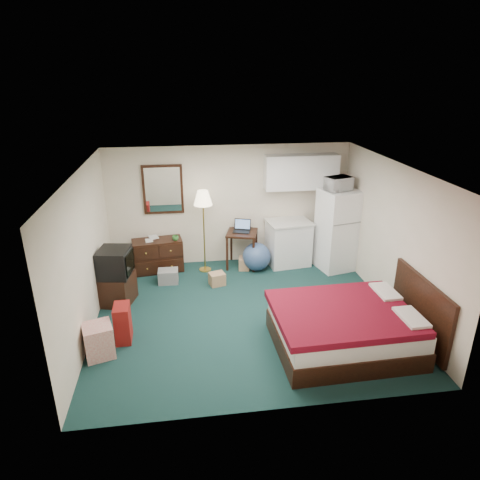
{
  "coord_description": "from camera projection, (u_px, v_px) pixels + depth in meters",
  "views": [
    {
      "loc": [
        -0.98,
        -6.26,
        3.87
      ],
      "look_at": [
        -0.03,
        0.51,
        1.16
      ],
      "focal_mm": 32.0,
      "sensor_mm": 36.0,
      "label": 1
    }
  ],
  "objects": [
    {
      "name": "exercise_ball",
      "position": [
        256.0,
        257.0,
        8.83
      ],
      "size": [
        0.73,
        0.73,
        0.58
      ],
      "primitive_type": "sphere",
      "rotation": [
        0.0,
        0.0,
        0.31
      ],
      "color": "#36507E",
      "rests_on": "floor"
    },
    {
      "name": "retail_box",
      "position": [
        99.0,
        341.0,
        6.16
      ],
      "size": [
        0.49,
        0.49,
        0.5
      ],
      "primitive_type": null,
      "rotation": [
        0.0,
        0.0,
        0.29
      ],
      "color": "silver",
      "rests_on": "floor"
    },
    {
      "name": "suitcase",
      "position": [
        123.0,
        323.0,
        6.49
      ],
      "size": [
        0.24,
        0.37,
        0.6
      ],
      "primitive_type": null,
      "rotation": [
        0.0,
        0.0,
        0.02
      ],
      "color": "maroon",
      "rests_on": "floor"
    },
    {
      "name": "tv_stand",
      "position": [
        117.0,
        289.0,
        7.59
      ],
      "size": [
        0.67,
        0.7,
        0.53
      ],
      "primitive_type": null,
      "rotation": [
        0.0,
        0.0,
        -0.27
      ],
      "color": "black",
      "rests_on": "floor"
    },
    {
      "name": "cardboard_box_a",
      "position": [
        217.0,
        279.0,
        8.26
      ],
      "size": [
        0.34,
        0.31,
        0.24
      ],
      "primitive_type": null,
      "rotation": [
        0.0,
        0.0,
        0.26
      ],
      "color": "tan",
      "rests_on": "floor"
    },
    {
      "name": "file_bin",
      "position": [
        168.0,
        276.0,
        8.34
      ],
      "size": [
        0.39,
        0.3,
        0.27
      ],
      "primitive_type": null,
      "rotation": [
        0.0,
        0.0,
        -0.03
      ],
      "color": "gray",
      "rests_on": "floor"
    },
    {
      "name": "book_a",
      "position": [
        145.0,
        237.0,
        8.54
      ],
      "size": [
        0.15,
        0.04,
        0.2
      ],
      "primitive_type": "imported",
      "rotation": [
        0.0,
        0.0,
        0.13
      ],
      "color": "tan",
      "rests_on": "dresser"
    },
    {
      "name": "ceiling",
      "position": [
        247.0,
        169.0,
        6.39
      ],
      "size": [
        5.0,
        4.5,
        0.01
      ],
      "primitive_type": "cube",
      "color": "beige",
      "rests_on": "walls"
    },
    {
      "name": "crt_tv",
      "position": [
        115.0,
        262.0,
        7.4
      ],
      "size": [
        0.62,
        0.65,
        0.49
      ],
      "primitive_type": null,
      "rotation": [
        0.0,
        0.0,
        -0.16
      ],
      "color": "black",
      "rests_on": "tv_stand"
    },
    {
      "name": "laptop",
      "position": [
        242.0,
        226.0,
        8.79
      ],
      "size": [
        0.41,
        0.37,
        0.23
      ],
      "primitive_type": null,
      "rotation": [
        0.0,
        0.0,
        -0.32
      ],
      "color": "black",
      "rests_on": "desk"
    },
    {
      "name": "walls",
      "position": [
        246.0,
        246.0,
        6.85
      ],
      "size": [
        5.01,
        4.51,
        2.5
      ],
      "color": "beige",
      "rests_on": "floor"
    },
    {
      "name": "bed",
      "position": [
        344.0,
        329.0,
        6.31
      ],
      "size": [
        2.04,
        1.61,
        0.64
      ],
      "primitive_type": null,
      "rotation": [
        0.0,
        0.0,
        0.02
      ],
      "color": "#560514",
      "rests_on": "floor"
    },
    {
      "name": "floor",
      "position": [
        246.0,
        313.0,
        7.31
      ],
      "size": [
        5.0,
        4.5,
        0.01
      ],
      "primitive_type": "cube",
      "color": "#0F292D",
      "rests_on": "ground"
    },
    {
      "name": "kitchen_counter",
      "position": [
        288.0,
        243.0,
        9.06
      ],
      "size": [
        0.92,
        0.75,
        0.92
      ],
      "primitive_type": null,
      "rotation": [
        0.0,
        0.0,
        0.13
      ],
      "color": "white",
      "rests_on": "floor"
    },
    {
      "name": "headboard",
      "position": [
        420.0,
        310.0,
        6.38
      ],
      "size": [
        0.06,
        1.56,
        1.0
      ],
      "primitive_type": null,
      "color": "black",
      "rests_on": "walls"
    },
    {
      "name": "mug",
      "position": [
        175.0,
        237.0,
        8.6
      ],
      "size": [
        0.13,
        0.1,
        0.13
      ],
      "primitive_type": "imported",
      "rotation": [
        0.0,
        0.0,
        -0.0
      ],
      "color": "#397B32",
      "rests_on": "dresser"
    },
    {
      "name": "cardboard_box_b",
      "position": [
        244.0,
        263.0,
        8.91
      ],
      "size": [
        0.25,
        0.29,
        0.25
      ],
      "primitive_type": null,
      "rotation": [
        0.0,
        0.0,
        -0.16
      ],
      "color": "tan",
      "rests_on": "floor"
    },
    {
      "name": "fridge",
      "position": [
        337.0,
        230.0,
        8.74
      ],
      "size": [
        0.83,
        0.83,
        1.68
      ],
      "primitive_type": null,
      "rotation": [
        0.0,
        0.0,
        0.22
      ],
      "color": "white",
      "rests_on": "floor"
    },
    {
      "name": "dresser",
      "position": [
        158.0,
        255.0,
        8.77
      ],
      "size": [
        1.04,
        0.58,
        0.68
      ],
      "primitive_type": null,
      "rotation": [
        0.0,
        0.0,
        0.13
      ],
      "color": "black",
      "rests_on": "floor"
    },
    {
      "name": "floor_lamp",
      "position": [
        204.0,
        232.0,
        8.6
      ],
      "size": [
        0.41,
        0.41,
        1.7
      ],
      "primitive_type": null,
      "rotation": [
        0.0,
        0.0,
        -0.12
      ],
      "color": "gold",
      "rests_on": "floor"
    },
    {
      "name": "microwave",
      "position": [
        339.0,
        182.0,
        8.34
      ],
      "size": [
        0.56,
        0.43,
        0.33
      ],
      "primitive_type": "imported",
      "rotation": [
        0.0,
        0.0,
        0.36
      ],
      "color": "white",
      "rests_on": "fridge"
    },
    {
      "name": "book_b",
      "position": [
        149.0,
        233.0,
        8.68
      ],
      "size": [
        0.18,
        0.08,
        0.24
      ],
      "primitive_type": "imported",
      "rotation": [
        0.0,
        0.0,
        0.3
      ],
      "color": "tan",
      "rests_on": "dresser"
    },
    {
      "name": "upper_cabinets",
      "position": [
        301.0,
        172.0,
        8.69
      ],
      "size": [
        1.5,
        0.35,
        0.7
      ],
      "primitive_type": null,
      "color": "white",
      "rests_on": "walls"
    },
    {
      "name": "desk",
      "position": [
        242.0,
        249.0,
        8.98
      ],
      "size": [
        0.75,
        0.75,
        0.77
      ],
      "primitive_type": null,
      "rotation": [
        0.0,
        0.0,
        -0.27
      ],
      "color": "black",
      "rests_on": "floor"
    },
    {
      "name": "mirror",
      "position": [
        163.0,
        189.0,
        8.57
      ],
      "size": [
        0.8,
        0.06,
        1.0
      ],
      "primitive_type": null,
      "color": "white",
      "rests_on": "walls"
    }
  ]
}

